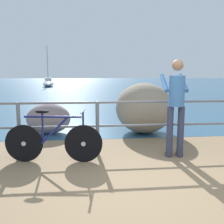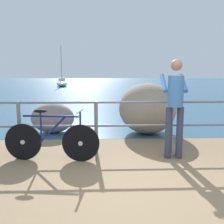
# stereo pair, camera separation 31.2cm
# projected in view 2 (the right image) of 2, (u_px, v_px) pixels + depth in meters

# --- Properties ---
(ground_plane) EXTENTS (120.00, 120.00, 0.10)m
(ground_plane) POSITION_uv_depth(u_px,v_px,m) (109.00, 91.00, 23.00)
(ground_plane) COLOR #846B4C
(sea_surface) EXTENTS (120.00, 90.00, 0.01)m
(sea_surface) POSITION_uv_depth(u_px,v_px,m) (105.00, 82.00, 50.37)
(sea_surface) COLOR #2D5675
(sea_surface) RESTS_ON ground_plane
(promenade_railing) EXTENTS (7.28, 0.07, 1.02)m
(promenade_railing) POSITION_uv_depth(u_px,v_px,m) (134.00, 121.00, 4.75)
(promenade_railing) COLOR slate
(promenade_railing) RESTS_ON ground_plane
(bicycle) EXTENTS (1.69, 0.48, 0.92)m
(bicycle) POSITION_uv_depth(u_px,v_px,m) (52.00, 139.00, 4.38)
(bicycle) COLOR black
(bicycle) RESTS_ON ground_plane
(person_at_railing) EXTENTS (0.49, 0.65, 1.78)m
(person_at_railing) POSITION_uv_depth(u_px,v_px,m) (175.00, 104.00, 4.45)
(person_at_railing) COLOR #333851
(person_at_railing) RESTS_ON ground_plane
(breakwater_boulder_main) EXTENTS (1.47, 1.55, 1.30)m
(breakwater_boulder_main) POSITION_uv_depth(u_px,v_px,m) (147.00, 108.00, 6.42)
(breakwater_boulder_main) COLOR gray
(breakwater_boulder_main) RESTS_ON ground
(breakwater_boulder_left) EXTENTS (1.12, 0.81, 0.78)m
(breakwater_boulder_left) POSITION_uv_depth(u_px,v_px,m) (53.00, 118.00, 6.51)
(breakwater_boulder_left) COLOR gray
(breakwater_boulder_left) RESTS_ON ground
(sailboat) EXTENTS (1.84, 4.53, 6.16)m
(sailboat) POSITION_uv_depth(u_px,v_px,m) (62.00, 81.00, 30.78)
(sailboat) COLOR white
(sailboat) RESTS_ON sea_surface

